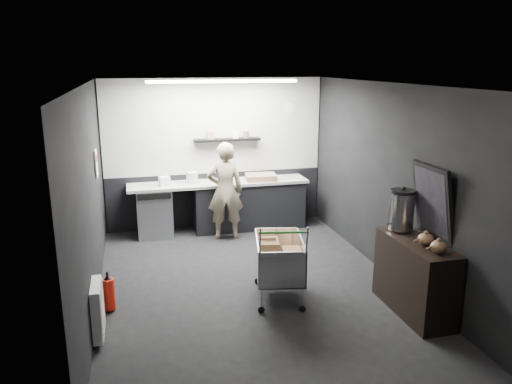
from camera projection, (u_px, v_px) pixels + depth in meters
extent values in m
plane|color=black|center=(251.00, 285.00, 6.83)|extent=(5.50, 5.50, 0.00)
plane|color=silver|center=(250.00, 84.00, 6.15)|extent=(5.50, 5.50, 0.00)
plane|color=black|center=(215.00, 154.00, 9.07)|extent=(5.50, 0.00, 5.50)
plane|color=black|center=(332.00, 275.00, 3.91)|extent=(5.50, 0.00, 5.50)
plane|color=black|center=(90.00, 200.00, 6.02)|extent=(0.00, 5.50, 5.50)
plane|color=black|center=(389.00, 181.00, 6.96)|extent=(0.00, 5.50, 5.50)
cube|color=beige|center=(215.00, 126.00, 8.93)|extent=(3.95, 0.02, 1.70)
cube|color=black|center=(216.00, 199.00, 9.27)|extent=(3.95, 0.02, 1.00)
cube|color=black|center=(227.00, 140.00, 8.93)|extent=(1.20, 0.22, 0.04)
cylinder|color=white|center=(290.00, 108.00, 9.17)|extent=(0.20, 0.03, 0.20)
cube|color=white|center=(96.00, 163.00, 7.19)|extent=(0.02, 0.30, 0.40)
cube|color=red|center=(96.00, 159.00, 7.18)|extent=(0.02, 0.22, 0.10)
cube|color=white|center=(97.00, 309.00, 5.44)|extent=(0.10, 0.50, 0.60)
cube|color=white|center=(223.00, 81.00, 7.89)|extent=(2.40, 0.20, 0.04)
cube|color=black|center=(249.00, 205.00, 9.13)|extent=(2.00, 0.56, 0.85)
cube|color=#A3A39E|center=(219.00, 183.00, 8.88)|extent=(3.20, 0.60, 0.05)
cube|color=#9EA0A5|center=(155.00, 212.00, 8.72)|extent=(0.60, 0.58, 0.85)
cube|color=black|center=(154.00, 197.00, 8.35)|extent=(0.56, 0.02, 0.10)
imported|color=#BFB497|center=(225.00, 191.00, 8.48)|extent=(0.65, 0.47, 1.68)
cube|color=silver|center=(279.00, 273.00, 6.42)|extent=(0.75, 1.00, 0.02)
cube|color=silver|center=(258.00, 259.00, 6.29)|extent=(0.20, 0.89, 0.48)
cube|color=silver|center=(300.00, 255.00, 6.43)|extent=(0.20, 0.89, 0.48)
cube|color=silver|center=(290.00, 270.00, 5.95)|extent=(0.58, 0.13, 0.48)
cube|color=silver|center=(270.00, 245.00, 6.78)|extent=(0.58, 0.13, 0.48)
cylinder|color=silver|center=(269.00, 301.00, 6.01)|extent=(0.02, 0.02, 0.32)
cylinder|color=silver|center=(308.00, 296.00, 6.13)|extent=(0.02, 0.02, 0.32)
cylinder|color=silver|center=(252.00, 273.00, 6.78)|extent=(0.02, 0.02, 0.32)
cylinder|color=silver|center=(288.00, 270.00, 6.90)|extent=(0.02, 0.02, 0.32)
cylinder|color=#268B2B|center=(292.00, 232.00, 5.76)|extent=(0.58, 0.15, 0.03)
cube|color=brown|center=(267.00, 256.00, 6.43)|extent=(0.31, 0.36, 0.40)
cube|color=brown|center=(293.00, 262.00, 6.29)|extent=(0.29, 0.34, 0.36)
cylinder|color=black|center=(268.00, 311.00, 6.04)|extent=(0.09, 0.05, 0.09)
cylinder|color=black|center=(252.00, 283.00, 6.82)|extent=(0.09, 0.05, 0.09)
cylinder|color=black|center=(308.00, 306.00, 6.16)|extent=(0.09, 0.05, 0.09)
cylinder|color=black|center=(288.00, 279.00, 6.94)|extent=(0.09, 0.05, 0.09)
cube|color=black|center=(415.00, 277.00, 6.01)|extent=(0.46, 1.22, 0.91)
cylinder|color=silver|center=(402.00, 211.00, 6.21)|extent=(0.30, 0.30, 0.47)
cylinder|color=black|center=(403.00, 191.00, 6.15)|extent=(0.30, 0.30, 0.04)
sphere|color=black|center=(403.00, 188.00, 6.14)|extent=(0.05, 0.05, 0.05)
ellipsoid|color=brown|center=(426.00, 239.00, 5.73)|extent=(0.18, 0.18, 0.15)
ellipsoid|color=brown|center=(439.00, 247.00, 5.50)|extent=(0.18, 0.18, 0.15)
cube|color=black|center=(433.00, 202.00, 5.87)|extent=(0.21, 0.71, 0.91)
cube|color=black|center=(431.00, 202.00, 5.87)|extent=(0.15, 0.61, 0.78)
cylinder|color=red|center=(109.00, 294.00, 6.09)|extent=(0.15, 0.15, 0.39)
cone|color=black|center=(107.00, 277.00, 6.03)|extent=(0.10, 0.10, 0.06)
cylinder|color=black|center=(107.00, 274.00, 6.02)|extent=(0.03, 0.03, 0.06)
cube|color=#936E4E|center=(261.00, 177.00, 9.00)|extent=(0.58, 0.47, 0.11)
cylinder|color=silver|center=(192.00, 178.00, 8.74)|extent=(0.20, 0.20, 0.20)
cube|color=white|center=(165.00, 181.00, 8.58)|extent=(0.20, 0.17, 0.16)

